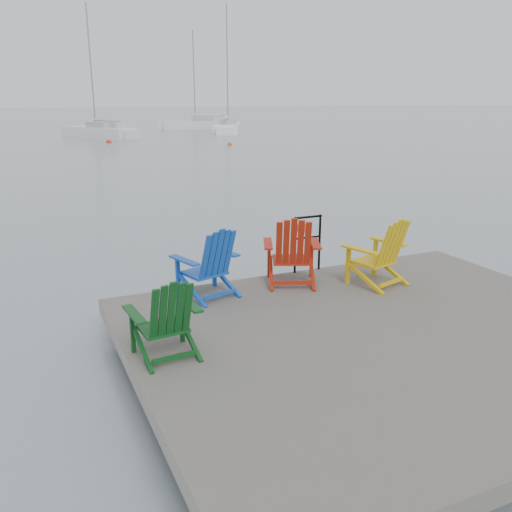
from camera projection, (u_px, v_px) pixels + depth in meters
name	position (u px, v px, depth m)	size (l,w,h in m)	color
ground	(387.00, 369.00, 6.58)	(400.00, 400.00, 0.00)	slate
dock	(389.00, 343.00, 6.48)	(6.00, 5.00, 1.40)	#2D2A28
handrail	(308.00, 238.00, 8.53)	(0.48, 0.04, 0.90)	black
chair_green	(166.00, 318.00, 5.66)	(0.76, 0.71, 0.90)	#0B3D14
chair_blue	(210.00, 262.00, 7.41)	(0.92, 0.88, 0.99)	#1043AB
chair_red	(292.00, 250.00, 7.91)	(1.01, 0.97, 1.04)	maroon
chair_yellow	(381.00, 252.00, 7.88)	(0.95, 0.90, 1.01)	#CCA30B
sailboat_near	(99.00, 133.00, 45.61)	(5.43, 7.82, 10.82)	silver
sailboat_mid	(228.00, 128.00, 52.14)	(5.60, 8.72, 11.81)	white
sailboat_far	(199.00, 125.00, 57.57)	(7.33, 4.73, 10.11)	silver
buoy_a	(302.00, 230.00, 13.46)	(0.37, 0.37, 0.37)	red
buoy_c	(230.00, 145.00, 37.86)	(0.36, 0.36, 0.36)	#C43C0B
buoy_d	(109.00, 143.00, 39.91)	(0.41, 0.41, 0.41)	red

